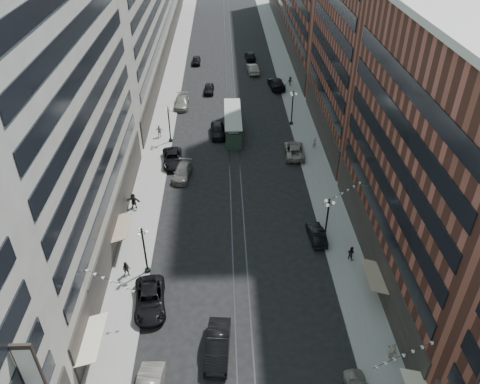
{
  "coord_description": "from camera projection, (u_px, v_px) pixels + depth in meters",
  "views": [
    {
      "loc": [
        -1.28,
        -6.04,
        33.06
      ],
      "look_at": [
        0.22,
        34.51,
        5.0
      ],
      "focal_mm": 35.0,
      "sensor_mm": 36.0,
      "label": 1
    }
  ],
  "objects": [
    {
      "name": "ground",
      "position": [
        233.0,
        126.0,
        73.12
      ],
      "size": [
        220.0,
        220.0,
        0.0
      ],
      "primitive_type": "plane",
      "color": "black",
      "rests_on": "ground"
    },
    {
      "name": "sidewalk_west",
      "position": [
        168.0,
        100.0,
        80.96
      ],
      "size": [
        4.0,
        180.0,
        0.15
      ],
      "primitive_type": "cube",
      "color": "gray",
      "rests_on": "ground"
    },
    {
      "name": "sidewalk_east",
      "position": [
        294.0,
        99.0,
        81.63
      ],
      "size": [
        4.0,
        180.0,
        0.15
      ],
      "primitive_type": "cube",
      "color": "gray",
      "rests_on": "ground"
    },
    {
      "name": "rail_west",
      "position": [
        227.0,
        100.0,
        81.31
      ],
      "size": [
        0.12,
        180.0,
        0.02
      ],
      "primitive_type": "cube",
      "color": "#2D2D33",
      "rests_on": "ground"
    },
    {
      "name": "rail_east",
      "position": [
        235.0,
        100.0,
        81.35
      ],
      "size": [
        0.12,
        180.0,
        0.02
      ],
      "primitive_type": "cube",
      "color": "#2D2D33",
      "rests_on": "ground"
    },
    {
      "name": "building_west_mid",
      "position": [
        51.0,
        124.0,
        42.45
      ],
      "size": [
        8.0,
        36.0,
        28.0
      ],
      "primitive_type": "cube",
      "color": "#ADA99A",
      "rests_on": "ground"
    },
    {
      "name": "building_east_mid",
      "position": [
        436.0,
        164.0,
        40.51
      ],
      "size": [
        8.0,
        30.0,
        24.0
      ],
      "primitive_type": "cube",
      "color": "brown",
      "rests_on": "ground"
    },
    {
      "name": "lamppost_sw_far",
      "position": [
        144.0,
        249.0,
        44.78
      ],
      "size": [
        1.03,
        1.14,
        5.52
      ],
      "color": "black",
      "rests_on": "sidewalk_west"
    },
    {
      "name": "lamppost_sw_mid",
      "position": [
        169.0,
        123.0,
        66.97
      ],
      "size": [
        1.03,
        1.14,
        5.52
      ],
      "color": "black",
      "rests_on": "sidewalk_west"
    },
    {
      "name": "lamppost_se_far",
      "position": [
        327.0,
        219.0,
        48.62
      ],
      "size": [
        1.03,
        1.14,
        5.52
      ],
      "color": "black",
      "rests_on": "sidewalk_east"
    },
    {
      "name": "lamppost_se_mid",
      "position": [
        292.0,
        107.0,
        71.64
      ],
      "size": [
        1.03,
        1.14,
        5.52
      ],
      "color": "black",
      "rests_on": "sidewalk_east"
    },
    {
      "name": "streetcar",
      "position": [
        233.0,
        124.0,
        70.5
      ],
      "size": [
        2.48,
        11.22,
        3.11
      ],
      "color": "#233729",
      "rests_on": "ground"
    },
    {
      "name": "car_2",
      "position": [
        150.0,
        300.0,
        42.49
      ],
      "size": [
        3.4,
        6.18,
        1.64
      ],
      "primitive_type": "imported",
      "rotation": [
        0.0,
        0.0,
        0.12
      ],
      "color": "black",
      "rests_on": "ground"
    },
    {
      "name": "car_5",
      "position": [
        218.0,
        345.0,
        38.33
      ],
      "size": [
        2.3,
        5.52,
        1.78
      ],
      "primitive_type": "imported",
      "rotation": [
        0.0,
        0.0,
        -0.08
      ],
      "color": "black",
      "rests_on": "ground"
    },
    {
      "name": "pedestrian_2",
      "position": [
        127.0,
        269.0,
        45.48
      ],
      "size": [
        0.84,
        0.48,
        1.69
      ],
      "primitive_type": "imported",
      "rotation": [
        0.0,
        0.0,
        -0.04
      ],
      "color": "black",
      "rests_on": "sidewalk_west"
    },
    {
      "name": "pedestrian_4",
      "position": [
        393.0,
        352.0,
        37.65
      ],
      "size": [
        0.88,
        1.17,
        1.82
      ],
      "primitive_type": "imported",
      "rotation": [
        0.0,
        0.0,
        1.99
      ],
      "color": "beige",
      "rests_on": "sidewalk_east"
    },
    {
      "name": "car_7",
      "position": [
        173.0,
        158.0,
        63.34
      ],
      "size": [
        3.27,
        5.91,
        1.57
      ],
      "primitive_type": "imported",
      "rotation": [
        0.0,
        0.0,
        0.12
      ],
      "color": "black",
      "rests_on": "ground"
    },
    {
      "name": "car_8",
      "position": [
        182.0,
        102.0,
        78.55
      ],
      "size": [
        2.29,
        5.55,
        1.61
      ],
      "primitive_type": "imported",
      "rotation": [
        0.0,
        0.0,
        -0.01
      ],
      "color": "slate",
      "rests_on": "ground"
    },
    {
      "name": "car_9",
      "position": [
        196.0,
        60.0,
        95.97
      ],
      "size": [
        1.73,
        4.22,
        1.43
      ],
      "primitive_type": "imported",
      "rotation": [
        0.0,
        0.0,
        -0.01
      ],
      "color": "black",
      "rests_on": "ground"
    },
    {
      "name": "car_10",
      "position": [
        317.0,
        234.0,
        50.31
      ],
      "size": [
        1.82,
        4.4,
        1.42
      ],
      "primitive_type": "imported",
      "rotation": [
        0.0,
        0.0,
        3.22
      ],
      "color": "black",
      "rests_on": "ground"
    },
    {
      "name": "car_11",
      "position": [
        294.0,
        150.0,
        65.19
      ],
      "size": [
        2.9,
        5.78,
        1.57
      ],
      "primitive_type": "imported",
      "rotation": [
        0.0,
        0.0,
        3.09
      ],
      "color": "gray",
      "rests_on": "ground"
    },
    {
      "name": "car_12",
      "position": [
        277.0,
        83.0,
        85.27
      ],
      "size": [
        3.16,
        6.38,
        1.78
      ],
      "primitive_type": "imported",
      "rotation": [
        0.0,
        0.0,
        3.25
      ],
      "color": "black",
      "rests_on": "ground"
    },
    {
      "name": "car_13",
      "position": [
        209.0,
        89.0,
        83.56
      ],
      "size": [
        1.87,
        4.33,
        1.45
      ],
      "primitive_type": "imported",
      "rotation": [
        0.0,
        0.0,
        -0.04
      ],
      "color": "black",
      "rests_on": "ground"
    },
    {
      "name": "car_14",
      "position": [
        253.0,
        69.0,
        91.56
      ],
      "size": [
        2.35,
        5.47,
        1.75
      ],
      "primitive_type": "imported",
      "rotation": [
        0.0,
        0.0,
        3.24
      ],
      "color": "gray",
      "rests_on": "ground"
    },
    {
      "name": "pedestrian_5",
      "position": [
        133.0,
        201.0,
        54.66
      ],
      "size": [
        1.86,
        0.82,
        1.93
      ],
      "primitive_type": "imported",
      "rotation": [
        0.0,
        0.0,
        -0.17
      ],
      "color": "black",
      "rests_on": "sidewalk_west"
    },
    {
      "name": "pedestrian_6",
      "position": [
        159.0,
        131.0,
        69.23
      ],
      "size": [
        1.16,
        0.61,
        1.91
      ],
      "primitive_type": "imported",
      "rotation": [
        0.0,
        0.0,
        3.05
      ],
      "color": "#ACA28E",
      "rests_on": "sidewalk_west"
    },
    {
      "name": "pedestrian_7",
      "position": [
        351.0,
        253.0,
        47.5
      ],
      "size": [
        0.85,
        0.84,
        1.59
      ],
      "primitive_type": "imported",
      "rotation": [
        0.0,
        0.0,
        2.37
      ],
      "color": "black",
      "rests_on": "sidewalk_east"
    },
    {
      "name": "pedestrian_8",
      "position": [
        314.0,
        142.0,
        66.56
      ],
      "size": [
        0.79,
        0.67,
        1.85
      ],
      "primitive_type": "imported",
      "rotation": [
        0.0,
        0.0,
        3.55
      ],
      "color": "#B0A892",
      "rests_on": "sidewalk_east"
    },
    {
      "name": "pedestrian_9",
      "position": [
        290.0,
        81.0,
        85.9
      ],
      "size": [
        1.16,
        0.78,
        1.66
      ],
      "primitive_type": "imported",
      "rotation": [
        0.0,
        0.0,
        0.35
      ],
      "color": "black",
      "rests_on": "sidewalk_east"
    },
    {
      "name": "car_extra_0",
      "position": [
        250.0,
        55.0,
        98.2
      ],
      "size": [
        2.28,
        5.03,
        1.67
      ],
      "primitive_type": "imported",
      "rotation": [
        0.0,
        0.0,
        3.2
      ],
      "color": "black",
      "rests_on": "ground"
    },
    {
      "name": "car_extra_1",
      "position": [
        182.0,
        172.0,
        60.54
      ],
      "size": [
        2.69,
        5.29,
        1.47
      ],
      "primitive_type": "imported",
      "rotation": [
        0.0,
        0.0,
        -0.13
      ],
      "color": "#656059",
      "rests_on": "ground"
    },
    {
      "name": "car_extra_2",
      "position": [
        218.0,
        130.0,
        70.01
      ],
      "size": [
        2.36,
        5.32,
        1.78
      ],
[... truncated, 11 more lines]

